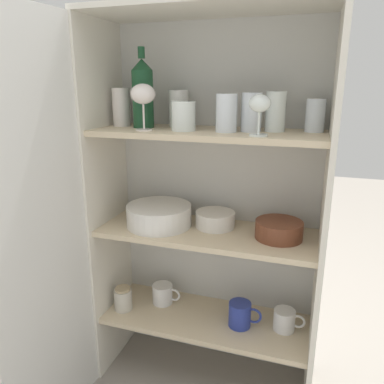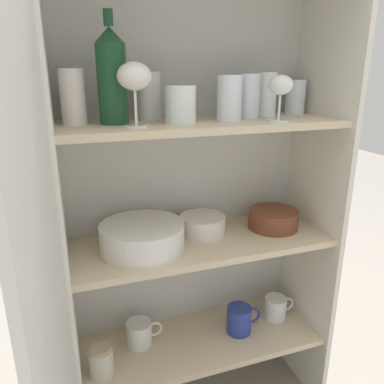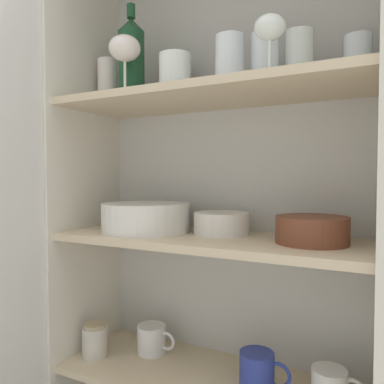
% 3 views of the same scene
% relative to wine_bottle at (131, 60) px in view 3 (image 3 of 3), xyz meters
% --- Properties ---
extents(cupboard_back_panel, '(0.83, 0.02, 1.39)m').
position_rel_wine_bottle_xyz_m(cupboard_back_panel, '(0.25, 0.14, -0.44)').
color(cupboard_back_panel, silver).
rests_on(cupboard_back_panel, ground_plane).
extents(cupboard_side_left, '(0.02, 0.33, 1.39)m').
position_rel_wine_bottle_xyz_m(cupboard_side_left, '(-0.16, -0.01, -0.44)').
color(cupboard_side_left, silver).
rests_on(cupboard_side_left, ground_plane).
extents(cupboard_side_right, '(0.02, 0.33, 1.39)m').
position_rel_wine_bottle_xyz_m(cupboard_side_right, '(0.65, -0.01, -0.44)').
color(cupboard_side_right, silver).
rests_on(cupboard_side_right, ground_plane).
extents(shelf_board_lower, '(0.80, 0.29, 0.02)m').
position_rel_wine_bottle_xyz_m(shelf_board_lower, '(0.25, -0.01, -0.88)').
color(shelf_board_lower, beige).
extents(shelf_board_middle, '(0.80, 0.29, 0.02)m').
position_rel_wine_bottle_xyz_m(shelf_board_middle, '(0.25, -0.01, -0.50)').
color(shelf_board_middle, beige).
extents(shelf_board_upper, '(0.80, 0.29, 0.02)m').
position_rel_wine_bottle_xyz_m(shelf_board_upper, '(0.25, -0.01, -0.13)').
color(shelf_board_upper, beige).
extents(tumbler_glass_0, '(0.08, 0.08, 0.10)m').
position_rel_wine_bottle_xyz_m(tumbler_glass_0, '(0.17, -0.04, -0.07)').
color(tumbler_glass_0, white).
rests_on(tumbler_glass_0, shelf_board_upper).
extents(tumbler_glass_1, '(0.06, 0.06, 0.11)m').
position_rel_wine_bottle_xyz_m(tumbler_glass_1, '(0.60, 0.06, -0.07)').
color(tumbler_glass_1, white).
rests_on(tumbler_glass_1, shelf_board_upper).
extents(tumbler_glass_2, '(0.07, 0.07, 0.13)m').
position_rel_wine_bottle_xyz_m(tumbler_glass_2, '(0.11, 0.07, -0.06)').
color(tumbler_glass_2, white).
rests_on(tumbler_glass_2, shelf_board_upper).
extents(tumbler_glass_3, '(0.07, 0.07, 0.12)m').
position_rel_wine_bottle_xyz_m(tumbler_glass_3, '(0.32, -0.03, -0.06)').
color(tumbler_glass_3, white).
rests_on(tumbler_glass_3, shelf_board_upper).
extents(tumbler_glass_4, '(0.07, 0.07, 0.14)m').
position_rel_wine_bottle_xyz_m(tumbler_glass_4, '(-0.10, 0.02, -0.05)').
color(tumbler_glass_4, silver).
rests_on(tumbler_glass_4, shelf_board_upper).
extents(tumbler_glass_5, '(0.07, 0.07, 0.13)m').
position_rel_wine_bottle_xyz_m(tumbler_glass_5, '(0.47, 0.03, -0.06)').
color(tumbler_glass_5, white).
rests_on(tumbler_glass_5, shelf_board_upper).
extents(tumbler_glass_6, '(0.07, 0.07, 0.13)m').
position_rel_wine_bottle_xyz_m(tumbler_glass_6, '(0.39, 0.00, -0.06)').
color(tumbler_glass_6, white).
rests_on(tumbler_glass_6, shelf_board_upper).
extents(wine_glass_0, '(0.08, 0.08, 0.16)m').
position_rel_wine_bottle_xyz_m(wine_glass_0, '(0.04, -0.09, -0.01)').
color(wine_glass_0, silver).
rests_on(wine_glass_0, shelf_board_upper).
extents(wine_glass_1, '(0.07, 0.07, 0.13)m').
position_rel_wine_bottle_xyz_m(wine_glass_1, '(0.44, -0.11, -0.03)').
color(wine_glass_1, white).
rests_on(wine_glass_1, shelf_board_upper).
extents(wine_bottle, '(0.08, 0.08, 0.28)m').
position_rel_wine_bottle_xyz_m(wine_bottle, '(0.00, 0.00, 0.00)').
color(wine_bottle, '#194728').
rests_on(wine_bottle, shelf_board_upper).
extents(plate_stack_white, '(0.25, 0.25, 0.08)m').
position_rel_wine_bottle_xyz_m(plate_stack_white, '(0.06, -0.01, -0.45)').
color(plate_stack_white, silver).
rests_on(plate_stack_white, shelf_board_middle).
extents(mixing_bowl_large, '(0.17, 0.17, 0.06)m').
position_rel_wine_bottle_xyz_m(mixing_bowl_large, '(0.51, 0.00, -0.46)').
color(mixing_bowl_large, brown).
rests_on(mixing_bowl_large, shelf_board_middle).
extents(serving_bowl_small, '(0.15, 0.15, 0.06)m').
position_rel_wine_bottle_xyz_m(serving_bowl_small, '(0.27, 0.04, -0.46)').
color(serving_bowl_small, silver).
rests_on(serving_bowl_small, shelf_board_middle).
extents(coffee_mug_primary, '(0.13, 0.09, 0.10)m').
position_rel_wine_bottle_xyz_m(coffee_mug_primary, '(0.39, -0.02, -0.82)').
color(coffee_mug_primary, '#283893').
rests_on(coffee_mug_primary, shelf_board_lower).
extents(coffee_mug_extra_1, '(0.12, 0.08, 0.08)m').
position_rel_wine_bottle_xyz_m(coffee_mug_extra_1, '(0.05, 0.03, -0.83)').
color(coffee_mug_extra_1, white).
rests_on(coffee_mug_extra_1, shelf_board_lower).
extents(storage_jar, '(0.07, 0.07, 0.10)m').
position_rel_wine_bottle_xyz_m(storage_jar, '(-0.09, -0.06, -0.82)').
color(storage_jar, beige).
rests_on(storage_jar, shelf_board_lower).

